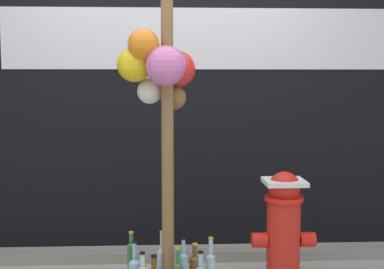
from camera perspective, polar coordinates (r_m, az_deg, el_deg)
name	(u,v)px	position (r m, az deg, el deg)	size (l,w,h in m)	color
building_wall	(167,56)	(4.58, -2.66, 8.20)	(10.00, 0.21, 3.18)	black
curb_strip	(168,256)	(4.30, -2.57, -12.62)	(8.00, 0.12, 0.08)	gray
memorial_post	(162,35)	(3.40, -3.20, 10.40)	(0.65, 0.45, 2.99)	olive
fire_hydrant	(284,227)	(3.73, 9.61, -9.59)	(0.43, 0.27, 0.79)	red
bottle_0	(164,265)	(3.82, -2.97, -13.53)	(0.06, 0.06, 0.33)	#B2DBEA
bottle_1	(132,262)	(3.80, -6.38, -13.20)	(0.06, 0.06, 0.38)	#337038
bottle_4	(211,269)	(3.75, 1.98, -13.96)	(0.06, 0.06, 0.35)	#B2DBEA
bottle_6	(162,267)	(3.69, -3.12, -13.78)	(0.07, 0.07, 0.41)	#B2DBEA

